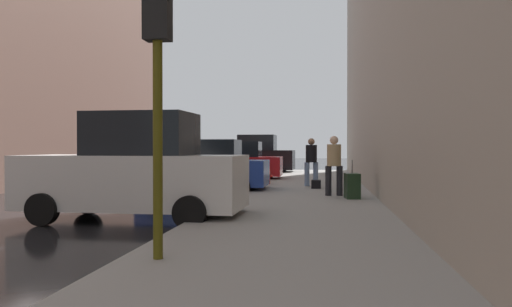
{
  "coord_description": "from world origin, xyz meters",
  "views": [
    {
      "loc": [
        6.52,
        -10.95,
        1.53
      ],
      "look_at": [
        4.01,
        7.81,
        1.3
      ],
      "focal_mm": 35.0,
      "sensor_mm": 36.0,
      "label": 1
    }
  ],
  "objects_px": {
    "parked_blue_sedan": "(206,168)",
    "rolling_suitcase": "(352,186)",
    "parked_white_van": "(135,171)",
    "parked_black_suv": "(255,156)",
    "pedestrian_in_jeans": "(311,159)",
    "fire_hydrant": "(267,175)",
    "pedestrian_in_tan_coat": "(334,162)",
    "parked_red_hatchback": "(236,163)",
    "duffel_bag": "(316,184)",
    "traffic_light": "(158,48)"
  },
  "relations": [
    {
      "from": "parked_red_hatchback",
      "to": "parked_black_suv",
      "type": "xyz_separation_m",
      "value": [
        -0.0,
        6.25,
        0.18
      ]
    },
    {
      "from": "parked_red_hatchback",
      "to": "fire_hydrant",
      "type": "xyz_separation_m",
      "value": [
        1.8,
        -3.44,
        -0.35
      ]
    },
    {
      "from": "parked_red_hatchback",
      "to": "pedestrian_in_jeans",
      "type": "distance_m",
      "value": 5.46
    },
    {
      "from": "rolling_suitcase",
      "to": "pedestrian_in_tan_coat",
      "type": "bearing_deg",
      "value": 122.36
    },
    {
      "from": "parked_blue_sedan",
      "to": "pedestrian_in_jeans",
      "type": "distance_m",
      "value": 3.86
    },
    {
      "from": "duffel_bag",
      "to": "traffic_light",
      "type": "bearing_deg",
      "value": -99.35
    },
    {
      "from": "fire_hydrant",
      "to": "rolling_suitcase",
      "type": "bearing_deg",
      "value": -60.28
    },
    {
      "from": "parked_white_van",
      "to": "parked_red_hatchback",
      "type": "xyz_separation_m",
      "value": [
        0.0,
        12.18,
        -0.18
      ]
    },
    {
      "from": "pedestrian_in_jeans",
      "to": "parked_red_hatchback",
      "type": "bearing_deg",
      "value": 129.56
    },
    {
      "from": "parked_black_suv",
      "to": "duffel_bag",
      "type": "xyz_separation_m",
      "value": [
        3.66,
        -11.46,
        -0.74
      ]
    },
    {
      "from": "parked_white_van",
      "to": "parked_black_suv",
      "type": "height_order",
      "value": "same"
    },
    {
      "from": "pedestrian_in_tan_coat",
      "to": "rolling_suitcase",
      "type": "bearing_deg",
      "value": -57.64
    },
    {
      "from": "parked_white_van",
      "to": "parked_blue_sedan",
      "type": "height_order",
      "value": "parked_white_van"
    },
    {
      "from": "parked_blue_sedan",
      "to": "parked_black_suv",
      "type": "distance_m",
      "value": 12.12
    },
    {
      "from": "pedestrian_in_jeans",
      "to": "parked_blue_sedan",
      "type": "bearing_deg",
      "value": -154.28
    },
    {
      "from": "parked_blue_sedan",
      "to": "rolling_suitcase",
      "type": "height_order",
      "value": "parked_blue_sedan"
    },
    {
      "from": "parked_blue_sedan",
      "to": "parked_black_suv",
      "type": "bearing_deg",
      "value": 90.0
    },
    {
      "from": "parked_blue_sedan",
      "to": "parked_red_hatchback",
      "type": "relative_size",
      "value": 0.99
    },
    {
      "from": "parked_blue_sedan",
      "to": "fire_hydrant",
      "type": "relative_size",
      "value": 5.98
    },
    {
      "from": "pedestrian_in_tan_coat",
      "to": "duffel_bag",
      "type": "bearing_deg",
      "value": 102.15
    },
    {
      "from": "parked_black_suv",
      "to": "fire_hydrant",
      "type": "xyz_separation_m",
      "value": [
        1.8,
        -9.68,
        -0.54
      ]
    },
    {
      "from": "parked_blue_sedan",
      "to": "fire_hydrant",
      "type": "height_order",
      "value": "parked_blue_sedan"
    },
    {
      "from": "parked_blue_sedan",
      "to": "pedestrian_in_jeans",
      "type": "relative_size",
      "value": 2.46
    },
    {
      "from": "pedestrian_in_tan_coat",
      "to": "rolling_suitcase",
      "type": "distance_m",
      "value": 1.07
    },
    {
      "from": "parked_black_suv",
      "to": "rolling_suitcase",
      "type": "bearing_deg",
      "value": -72.38
    },
    {
      "from": "traffic_light",
      "to": "duffel_bag",
      "type": "distance_m",
      "value": 11.39
    },
    {
      "from": "parked_red_hatchback",
      "to": "rolling_suitcase",
      "type": "height_order",
      "value": "parked_red_hatchback"
    },
    {
      "from": "fire_hydrant",
      "to": "duffel_bag",
      "type": "distance_m",
      "value": 2.58
    },
    {
      "from": "parked_black_suv",
      "to": "parked_blue_sedan",
      "type": "bearing_deg",
      "value": -90.0
    },
    {
      "from": "parked_black_suv",
      "to": "pedestrian_in_jeans",
      "type": "bearing_deg",
      "value": -71.61
    },
    {
      "from": "rolling_suitcase",
      "to": "duffel_bag",
      "type": "bearing_deg",
      "value": 107.27
    },
    {
      "from": "fire_hydrant",
      "to": "pedestrian_in_tan_coat",
      "type": "height_order",
      "value": "pedestrian_in_tan_coat"
    },
    {
      "from": "parked_red_hatchback",
      "to": "duffel_bag",
      "type": "relative_size",
      "value": 9.61
    },
    {
      "from": "parked_blue_sedan",
      "to": "rolling_suitcase",
      "type": "bearing_deg",
      "value": -28.92
    },
    {
      "from": "rolling_suitcase",
      "to": "pedestrian_in_jeans",
      "type": "bearing_deg",
      "value": 105.69
    },
    {
      "from": "parked_white_van",
      "to": "parked_red_hatchback",
      "type": "distance_m",
      "value": 12.18
    },
    {
      "from": "parked_blue_sedan",
      "to": "pedestrian_in_jeans",
      "type": "bearing_deg",
      "value": 25.72
    },
    {
      "from": "duffel_bag",
      "to": "parked_black_suv",
      "type": "bearing_deg",
      "value": 107.71
    },
    {
      "from": "parked_white_van",
      "to": "traffic_light",
      "type": "relative_size",
      "value": 1.29
    },
    {
      "from": "fire_hydrant",
      "to": "rolling_suitcase",
      "type": "relative_size",
      "value": 0.68
    },
    {
      "from": "parked_blue_sedan",
      "to": "parked_red_hatchback",
      "type": "height_order",
      "value": "same"
    },
    {
      "from": "parked_blue_sedan",
      "to": "parked_red_hatchback",
      "type": "bearing_deg",
      "value": 90.0
    },
    {
      "from": "parked_blue_sedan",
      "to": "traffic_light",
      "type": "bearing_deg",
      "value": -79.81
    },
    {
      "from": "duffel_bag",
      "to": "parked_blue_sedan",
      "type": "bearing_deg",
      "value": -169.74
    },
    {
      "from": "pedestrian_in_jeans",
      "to": "duffel_bag",
      "type": "height_order",
      "value": "pedestrian_in_jeans"
    },
    {
      "from": "parked_white_van",
      "to": "parked_black_suv",
      "type": "relative_size",
      "value": 1.0
    },
    {
      "from": "parked_blue_sedan",
      "to": "fire_hydrant",
      "type": "distance_m",
      "value": 3.05
    },
    {
      "from": "fire_hydrant",
      "to": "pedestrian_in_jeans",
      "type": "relative_size",
      "value": 0.41
    },
    {
      "from": "parked_red_hatchback",
      "to": "pedestrian_in_jeans",
      "type": "relative_size",
      "value": 2.47
    },
    {
      "from": "parked_red_hatchback",
      "to": "pedestrian_in_jeans",
      "type": "xyz_separation_m",
      "value": [
        3.47,
        -4.2,
        0.26
      ]
    }
  ]
}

